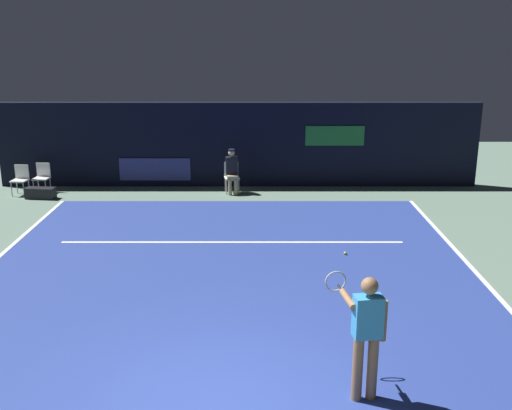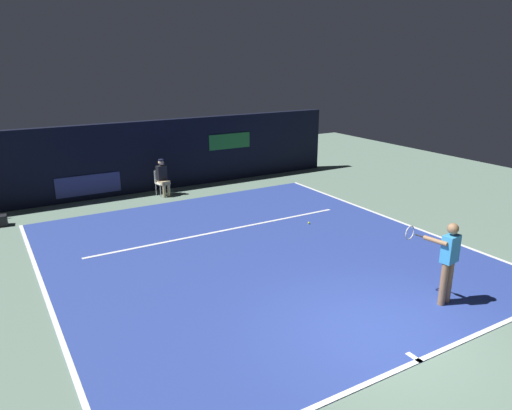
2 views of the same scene
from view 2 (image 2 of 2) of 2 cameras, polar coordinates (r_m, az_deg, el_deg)
ground_plane at (r=12.30m, az=-0.02°, el=-5.75°), size 29.81×29.81×0.00m
court_surface at (r=12.30m, az=-0.02°, el=-5.73°), size 10.04×10.68×0.01m
line_baseline at (r=8.72m, az=18.83°, el=-17.13°), size 10.04×0.10×0.01m
line_sideline_left at (r=15.27m, az=16.27°, el=-1.76°), size 0.10×10.68×0.01m
line_sideline_right at (r=10.89m, az=-23.57°, el=-10.42°), size 0.10×10.68×0.01m
line_service at (r=13.82m, az=-3.97°, el=-3.08°), size 7.83×0.10×0.01m
line_centre_mark at (r=8.77m, az=18.32°, el=-16.85°), size 0.10×0.30×0.01m
back_wall at (r=18.25m, az=-11.69°, el=5.81°), size 14.80×0.33×2.60m
tennis_player at (r=10.26m, az=21.87°, el=-5.91°), size 0.73×0.93×1.73m
line_judge_on_chair at (r=17.48m, az=-11.08°, el=3.29°), size 0.49×0.57×1.32m
tennis_ball at (r=14.42m, az=6.31°, el=-2.13°), size 0.07×0.07×0.07m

